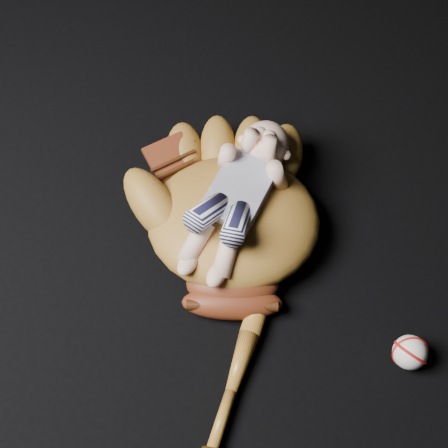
{
  "coord_description": "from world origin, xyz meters",
  "views": [
    {
      "loc": [
        0.35,
        -0.56,
        1.25
      ],
      "look_at": [
        0.03,
        0.11,
        0.08
      ],
      "focal_mm": 55.0,
      "sensor_mm": 36.0,
      "label": 1
    }
  ],
  "objects": [
    {
      "name": "baseball_glove",
      "position": [
        0.03,
        0.14,
        0.08
      ],
      "size": [
        0.61,
        0.64,
        0.16
      ],
      "primitive_type": null,
      "rotation": [
        0.0,
        0.0,
        0.43
      ],
      "color": "brown",
      "rests_on": "ground"
    },
    {
      "name": "baseball",
      "position": [
        0.45,
        0.03,
        0.03
      ],
      "size": [
        0.07,
        0.07,
        0.07
      ],
      "primitive_type": "sphere",
      "rotation": [
        0.0,
        0.0,
        0.11
      ],
      "color": "white",
      "rests_on": "ground"
    },
    {
      "name": "baseball_bat",
      "position": [
        0.17,
        -0.09,
        0.02
      ],
      "size": [
        0.1,
        0.44,
        0.04
      ],
      "primitive_type": null,
      "rotation": [
        0.0,
        0.0,
        0.14
      ],
      "color": "#9A601D",
      "rests_on": "ground"
    },
    {
      "name": "newborn_baby",
      "position": [
        0.03,
        0.14,
        0.14
      ],
      "size": [
        0.18,
        0.38,
        0.15
      ],
      "primitive_type": null,
      "rotation": [
        0.0,
        0.0,
        0.02
      ],
      "color": "#E2AC91",
      "rests_on": "baseball_glove"
    }
  ]
}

